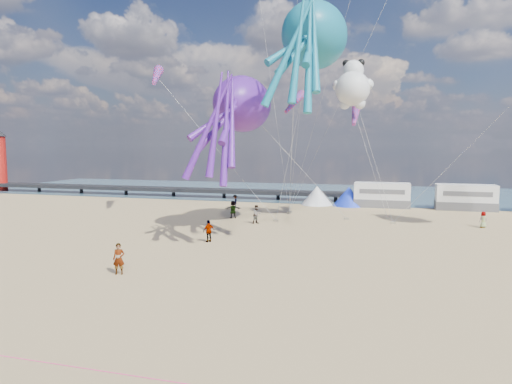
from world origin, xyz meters
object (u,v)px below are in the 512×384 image
kite_panda (353,89)px  tent_white (317,195)px  beachgoer_3 (209,231)px  sandbag_e (289,212)px  kite_octopus_purple (242,104)px  windsock_right (294,103)px  windsock_left (156,76)px  beachgoer_2 (235,201)px  kite_octopus_teal (315,36)px  motorhome_0 (382,195)px  sandbag_a (276,220)px  sandbag_d (387,218)px  standing_person (119,259)px  sandbag_b (346,219)px  tent_blue (349,196)px  motorhome_1 (466,197)px  beachgoer_1 (257,214)px  sandbag_c (393,223)px  beachgoer_4 (233,209)px  windsock_mid (355,114)px  beachgoer_0 (483,220)px

kite_panda → tent_white: bearing=130.6°
beachgoer_3 → sandbag_e: size_ratio=3.52×
beachgoer_3 → kite_octopus_purple: size_ratio=0.16×
windsock_right → windsock_left: bearing=-164.0°
beachgoer_2 → kite_octopus_teal: kite_octopus_teal is taller
kite_octopus_teal → motorhome_0: bearing=93.4°
sandbag_a → sandbag_d: size_ratio=1.00×
standing_person → sandbag_b: bearing=45.7°
beachgoer_2 → windsock_left: (-5.66, -8.61, 13.90)m
tent_white → beachgoer_2: size_ratio=2.46×
tent_blue → motorhome_0: bearing=0.0°
motorhome_1 → kite_panda: (-12.41, -13.56, 11.38)m
beachgoer_2 → beachgoer_1: bearing=15.5°
motorhome_0 → sandbag_e: 12.93m
beachgoer_2 → sandbag_c: (18.29, -6.38, -0.70)m
beachgoer_3 → windsock_right: bearing=-165.1°
windsock_right → beachgoer_4: bearing=-170.8°
beachgoer_4 → kite_octopus_teal: size_ratio=0.15×
tent_white → beachgoer_4: 14.75m
beachgoer_1 → kite_octopus_teal: kite_octopus_teal is taller
sandbag_e → windsock_mid: 13.20m
beachgoer_1 → windsock_mid: 13.90m
motorhome_0 → tent_white: bearing=180.0°
beachgoer_4 → kite_octopus_teal: kite_octopus_teal is taller
standing_person → sandbag_c: standing_person is taller
motorhome_1 → tent_white: (-17.50, 0.00, -0.30)m
beachgoer_2 → kite_octopus_teal: (11.44, -13.61, 15.81)m
standing_person → beachgoer_2: size_ratio=1.15×
beachgoer_4 → kite_panda: kite_panda is taller
motorhome_0 → windsock_right: size_ratio=1.53×
tent_blue → beachgoer_0: size_ratio=2.64×
kite_panda → sandbag_c: bearing=40.9°
sandbag_e → sandbag_c: bearing=-19.4°
kite_octopus_teal → kite_octopus_purple: (-5.72, -1.69, -5.58)m
tent_blue → kite_octopus_teal: size_ratio=0.34×
standing_person → kite_octopus_teal: size_ratio=0.16×
sandbag_e → windsock_right: windsock_right is taller
beachgoer_0 → windsock_left: 34.94m
beachgoer_4 → windsock_mid: windsock_mid is taller
beachgoer_0 → sandbag_e: beachgoer_0 is taller
beachgoer_3 → kite_panda: kite_panda is taller
kite_octopus_teal → tent_blue: bearing=104.8°
motorhome_1 → tent_blue: (-13.50, 0.00, -0.30)m
motorhome_1 → windsock_right: bearing=-143.5°
kite_panda → windsock_right: (-5.61, 0.21, -1.14)m
sandbag_a → kite_panda: size_ratio=0.09×
kite_octopus_teal → windsock_left: (-17.11, 5.01, -1.91)m
standing_person → beachgoer_0: (24.08, 22.48, -0.18)m
motorhome_1 → sandbag_b: 16.92m
sandbag_c → sandbag_b: bearing=165.1°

